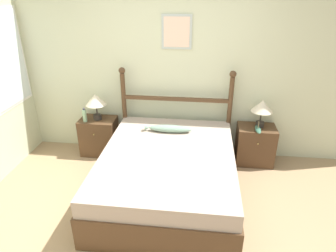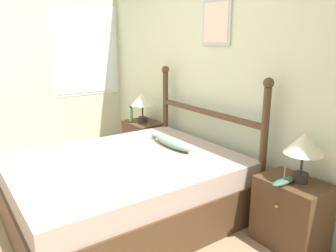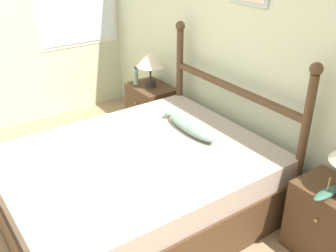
% 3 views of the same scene
% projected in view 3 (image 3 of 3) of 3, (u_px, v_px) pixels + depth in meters
% --- Properties ---
extents(ground_plane, '(16.00, 16.00, 0.00)m').
position_uv_depth(ground_plane, '(62.00, 236.00, 2.99)').
color(ground_plane, '#9E7F5B').
extents(wall_back, '(6.40, 0.08, 2.55)m').
position_uv_depth(wall_back, '(240.00, 37.00, 3.29)').
color(wall_back, beige).
rests_on(wall_back, ground_plane).
extents(bed, '(1.57, 1.99, 0.57)m').
position_uv_depth(bed, '(138.00, 185.00, 3.10)').
color(bed, '#4C331E').
rests_on(bed, ground_plane).
extents(headboard, '(1.60, 0.09, 1.31)m').
position_uv_depth(headboard, '(232.00, 104.00, 3.38)').
color(headboard, '#4C331E').
rests_on(headboard, ground_plane).
extents(nightstand_left, '(0.52, 0.39, 0.56)m').
position_uv_depth(nightstand_left, '(151.00, 110.00, 4.38)').
color(nightstand_left, '#4C331E').
rests_on(nightstand_left, ground_plane).
extents(nightstand_right, '(0.52, 0.39, 0.56)m').
position_uv_depth(nightstand_right, '(331.00, 223.00, 2.71)').
color(nightstand_right, '#4C331E').
rests_on(nightstand_right, ground_plane).
extents(table_lamp_left, '(0.29, 0.29, 0.39)m').
position_uv_depth(table_lamp_left, '(150.00, 61.00, 4.11)').
color(table_lamp_left, '#2D2823').
rests_on(table_lamp_left, nightstand_left).
extents(bottle, '(0.06, 0.06, 0.21)m').
position_uv_depth(bottle, '(136.00, 76.00, 4.26)').
color(bottle, '#99C699').
rests_on(bottle, nightstand_left).
extents(model_boat, '(0.07, 0.25, 0.14)m').
position_uv_depth(model_boat, '(327.00, 193.00, 2.52)').
color(model_boat, '#386651').
rests_on(model_boat, nightstand_right).
extents(fish_pillow, '(0.62, 0.14, 0.09)m').
position_uv_depth(fish_pillow, '(190.00, 127.00, 3.27)').
color(fish_pillow, gray).
rests_on(fish_pillow, bed).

